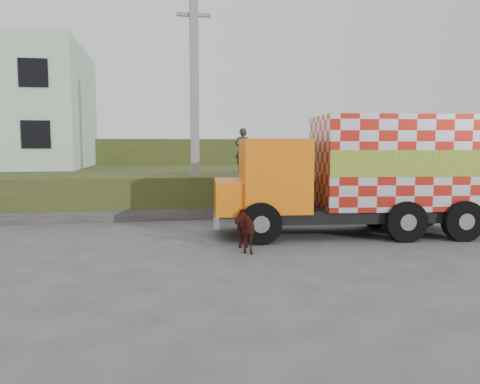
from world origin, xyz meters
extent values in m
plane|color=#474749|center=(0.00, 0.00, 0.00)|extent=(120.00, 120.00, 0.00)
cube|color=#2E4617|center=(0.00, 10.00, 0.75)|extent=(40.00, 12.00, 1.50)
cube|color=#2E4617|center=(0.00, 22.00, 1.50)|extent=(40.00, 12.00, 3.00)
cube|color=#595651|center=(-2.00, 4.20, 0.20)|extent=(16.00, 0.50, 0.40)
cube|color=gray|center=(-1.00, 4.60, 4.00)|extent=(0.30, 0.30, 8.00)
cube|color=gray|center=(-1.00, 4.60, 7.20)|extent=(1.20, 0.12, 0.12)
cube|color=black|center=(3.45, 0.59, 0.67)|extent=(7.14, 2.87, 0.36)
cube|color=orange|center=(1.00, 0.81, 1.79)|extent=(2.05, 2.51, 2.05)
cube|color=orange|center=(-0.18, 0.91, 1.18)|extent=(1.21, 2.24, 0.92)
cube|color=silver|center=(4.67, 0.48, 2.15)|extent=(4.92, 2.87, 2.67)
cube|color=yellow|center=(4.56, -0.77, 2.15)|extent=(4.70, 0.46, 0.72)
cube|color=yellow|center=(4.78, 1.72, 2.15)|extent=(4.70, 0.46, 0.72)
cube|color=silver|center=(-0.69, 0.96, 0.56)|extent=(0.36, 2.36, 0.31)
cylinder|color=black|center=(0.38, -0.32, 0.56)|extent=(1.16, 0.46, 1.13)
cylinder|color=black|center=(0.59, 2.03, 0.56)|extent=(1.16, 0.46, 1.13)
cylinder|color=black|center=(4.36, -0.68, 0.56)|extent=(1.16, 0.46, 1.13)
cylinder|color=black|center=(4.57, 1.67, 0.56)|extent=(1.16, 0.46, 1.13)
cylinder|color=black|center=(6.00, -0.82, 0.56)|extent=(1.16, 0.46, 1.13)
cylinder|color=black|center=(6.21, 1.52, 0.56)|extent=(1.16, 0.46, 1.13)
imported|color=#35180D|center=(-0.26, -1.02, 0.58)|extent=(0.70, 1.40, 1.16)
imported|color=#312E2B|center=(1.20, 7.20, 2.43)|extent=(0.72, 0.50, 1.86)
camera|label=1|loc=(-2.21, -12.39, 2.65)|focal=35.00mm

